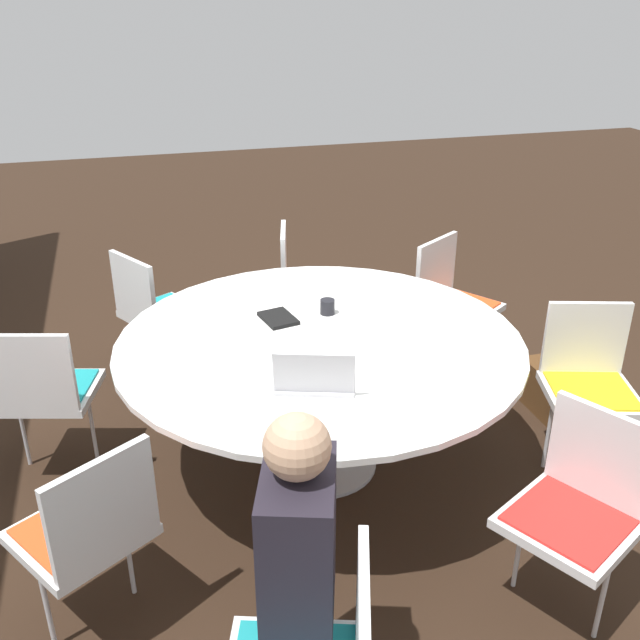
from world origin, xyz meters
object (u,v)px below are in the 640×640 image
Objects in this scene: chair_5 at (154,306)px; spiral_notebook at (278,318)px; chair_3 at (451,295)px; handbag at (546,389)px; laptop at (315,379)px; chair_7 at (88,526)px; chair_1 at (579,501)px; chair_2 at (589,375)px; chair_6 at (44,386)px; chair_4 at (303,278)px; person_0 at (294,555)px; coffee_cup at (327,307)px.

spiral_notebook is (-0.88, -0.59, 0.24)m from chair_5.
chair_3 is 2.39× the size of handbag.
laptop is 1.66× the size of spiral_notebook.
chair_1 is at bearing -44.49° from chair_7.
chair_2 is (0.83, -0.62, 0.00)m from chair_1.
laptop is (-0.14, 1.47, 0.28)m from chair_2.
chair_7 is 2.20× the size of laptop.
chair_5 is 1.00× the size of chair_6.
chair_1 is at bearing 70.43° from chair_2.
person_0 is at bearing -1.25° from chair_4.
chair_5 is 1.73m from laptop.
spiral_notebook is at bearing 91.49° from coffee_cup.
chair_6 is at bearing 46.14° from person_0.
chair_5 is 2.20× the size of laptop.
chair_7 is at bearing 50.20° from chair_1.
chair_7 is at bearing -18.77° from chair_4.
chair_4 is (1.66, 1.06, 0.00)m from chair_2.
chair_6 is 2.78m from handbag.
person_0 is 3.09× the size of laptop.
spiral_notebook is (-0.04, -1.18, 0.24)m from chair_6.
chair_1 is 1.00× the size of chair_3.
chair_3 reaches higher than coffee_cup.
handbag is at bearing 35.34° from chair_5.
chair_7 reaches higher than coffee_cup.
chair_4 and chair_6 have the same top height.
laptop is at bearing 22.53° from chair_1.
laptop reaches higher than chair_7.
chair_6 reaches higher than handbag.
chair_7 is at bearing 131.19° from coffee_cup.
chair_1 is 2.39× the size of handbag.
chair_2 and chair_5 have the same top height.
person_0 is at bearing 20.61° from chair_3.
person_0 reaches higher than chair_5.
chair_6 is at bearing 88.81° from coffee_cup.
chair_3 is 1.86m from chair_5.
chair_5 is at bearing 3.73° from chair_1.
laptop is at bearing -0.94° from person_0.
laptop is (0.70, 0.86, 0.28)m from chair_1.
chair_4 and chair_7 have the same top height.
handbag is (0.48, -0.11, -0.37)m from chair_2.
chair_6 is 1.00× the size of chair_7.
chair_5 is at bearing -43.85° from chair_3.
chair_3 is 3.64× the size of spiral_notebook.
laptop is at bearing -17.53° from chair_6.
person_0 is at bearing 169.01° from spiral_notebook.
chair_7 is at bearing -40.67° from chair_5.
spiral_notebook is (1.60, -0.31, 0.04)m from person_0.
chair_2 is 1.60m from spiral_notebook.
chair_5 is 1.08m from spiral_notebook.
chair_7 is 2.72m from handbag.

